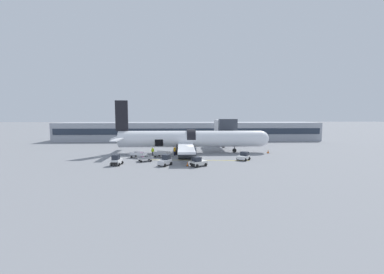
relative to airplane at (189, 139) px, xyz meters
The scene contains 18 objects.
ground_plane 6.23m from the airplane, 80.56° to the right, with size 500.00×500.00×0.00m, color gray.
apron_marking_line 9.19m from the airplane, 79.06° to the right, with size 18.11×1.76×0.01m.
terminal_strip 28.08m from the airplane, 88.16° to the left, with size 84.51×12.77×5.81m.
jet_bridge_stub 11.44m from the airplane, 36.39° to the left, with size 4.14×11.73×7.35m.
airplane is the anchor object (origin of this frame).
baggage_tug_lead 13.37m from the airplane, 41.82° to the right, with size 2.73×2.84×1.50m.
baggage_tug_mid 17.45m from the airplane, 135.26° to the right, with size 1.88×2.46×1.77m.
baggage_tug_rear 13.66m from the airplane, 108.38° to the right, with size 2.44×2.70×1.76m.
baggage_tug_spare 13.87m from the airplane, 85.47° to the right, with size 2.95×2.66×1.57m.
baggage_cart_loading 7.79m from the airplane, 134.75° to the right, with size 4.07×2.87×1.13m.
baggage_cart_queued 12.47m from the airplane, 131.40° to the right, with size 3.41×2.40×0.91m.
baggage_cart_empty 11.57m from the airplane, 150.68° to the right, with size 3.98×2.61×1.12m.
ground_crew_loader_a 4.92m from the airplane, 111.33° to the right, with size 0.56×0.43×1.61m.
ground_crew_loader_b 3.88m from the airplane, 109.69° to the right, with size 0.57×0.39×1.64m.
ground_crew_driver 4.96m from the airplane, 131.24° to the right, with size 0.58×0.61×1.85m.
ground_crew_supervisor 8.40m from the airplane, 155.93° to the right, with size 0.57×0.55×1.75m.
safety_cone_nose 17.43m from the airplane, ahead, with size 0.62×0.62×0.74m.
safety_cone_engine_left 13.71m from the airplane, 92.73° to the right, with size 0.49×0.49×0.67m.
Camera 1 is at (-2.48, -45.45, 8.19)m, focal length 22.00 mm.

